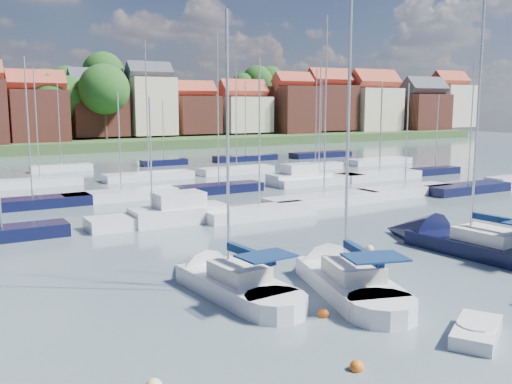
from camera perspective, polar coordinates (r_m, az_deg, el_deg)
ground at (r=62.17m, az=-10.19°, el=0.77°), size 260.00×260.00×0.00m
sailboat_left at (r=27.02m, az=-3.42°, el=-8.86°), size 3.49×10.17×13.65m
sailboat_centre at (r=27.91m, az=8.23°, el=-8.37°), size 5.77×11.19×14.75m
sailboat_navy at (r=36.31m, az=19.17°, el=-4.75°), size 4.39×12.90×17.49m
tender at (r=23.04m, az=21.19°, el=-12.92°), size 3.44×2.87×0.68m
buoy_b at (r=19.66m, az=10.04°, el=-17.14°), size 0.48×0.48×0.48m
buoy_c at (r=23.88m, az=6.76°, el=-12.25°), size 0.46×0.46×0.46m
buoy_e at (r=34.34m, az=11.28°, el=-5.79°), size 0.51×0.51×0.51m
buoy_g at (r=40.10m, az=23.75°, el=-4.27°), size 0.49×0.49×0.49m
marina_field at (r=58.33m, az=-6.82°, el=0.75°), size 79.62×41.41×15.93m
far_shore_town at (r=152.43m, az=-21.50°, el=6.73°), size 212.46×90.00×22.27m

